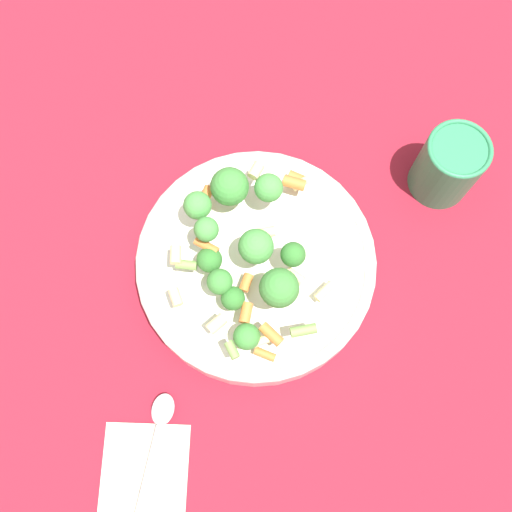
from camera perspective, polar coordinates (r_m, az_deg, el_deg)
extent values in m
plane|color=maroon|center=(0.74, 0.00, -1.44)|extent=(3.00, 3.00, 0.00)
cylinder|color=silver|center=(0.72, 0.00, -0.96)|extent=(0.28, 0.28, 0.04)
torus|color=silver|center=(0.70, 0.00, -0.46)|extent=(0.28, 0.28, 0.01)
cylinder|color=#8CB766|center=(0.69, -4.34, -0.78)|extent=(0.01, 0.01, 0.02)
sphere|color=#33722D|center=(0.67, -4.47, -0.29)|extent=(0.03, 0.03, 0.03)
cylinder|color=#8CB766|center=(0.70, 1.18, 5.84)|extent=(0.01, 0.01, 0.01)
sphere|color=#479342|center=(0.68, 1.21, 6.51)|extent=(0.03, 0.03, 0.03)
cylinder|color=#8CB766|center=(0.67, 3.46, -0.31)|extent=(0.01, 0.01, 0.01)
sphere|color=#33722D|center=(0.66, 3.55, 0.14)|extent=(0.03, 0.03, 0.03)
cylinder|color=#8CB766|center=(0.68, -5.44, 4.20)|extent=(0.01, 0.01, 0.01)
sphere|color=#479342|center=(0.67, -5.60, 4.84)|extent=(0.03, 0.03, 0.03)
cylinder|color=#8CB766|center=(0.65, 2.14, -3.61)|extent=(0.01, 0.01, 0.02)
sphere|color=#3D8438|center=(0.63, 2.23, -3.06)|extent=(0.04, 0.04, 0.04)
cylinder|color=#8CB766|center=(0.67, -4.62, 2.01)|extent=(0.01, 0.01, 0.01)
sphere|color=#479342|center=(0.65, -4.75, 2.55)|extent=(0.03, 0.03, 0.03)
cylinder|color=#8CB766|center=(0.67, -2.16, -4.39)|extent=(0.01, 0.01, 0.01)
sphere|color=#33722D|center=(0.66, -2.21, -4.06)|extent=(0.03, 0.03, 0.03)
cylinder|color=#8CB766|center=(0.67, -3.39, -2.85)|extent=(0.01, 0.01, 0.01)
sphere|color=#3D8438|center=(0.65, -3.48, -2.45)|extent=(0.03, 0.03, 0.03)
cylinder|color=#8CB766|center=(0.67, -0.87, -7.92)|extent=(0.01, 0.01, 0.01)
sphere|color=#3D8438|center=(0.65, -0.90, -7.68)|extent=(0.03, 0.03, 0.03)
cylinder|color=#8CB766|center=(0.71, -2.43, 5.67)|extent=(0.02, 0.02, 0.02)
sphere|color=#3D8438|center=(0.68, -2.53, 6.63)|extent=(0.04, 0.04, 0.04)
cylinder|color=#8CB766|center=(0.67, 0.01, 0.14)|extent=(0.01, 0.01, 0.02)
sphere|color=#479342|center=(0.65, 0.01, 0.82)|extent=(0.04, 0.04, 0.04)
cylinder|color=orange|center=(0.67, -4.73, 0.96)|extent=(0.03, 0.03, 0.01)
cylinder|color=beige|center=(0.67, -7.67, 0.11)|extent=(0.02, 0.02, 0.01)
cylinder|color=orange|center=(0.71, -4.73, 5.91)|extent=(0.02, 0.02, 0.01)
cylinder|color=orange|center=(0.71, 3.65, 6.96)|extent=(0.03, 0.02, 0.01)
cylinder|color=beige|center=(0.70, 0.00, 8.13)|extent=(0.02, 0.02, 0.01)
cylinder|color=beige|center=(0.71, 4.23, 6.89)|extent=(0.02, 0.02, 0.01)
cylinder|color=#729E4C|center=(0.65, 4.54, -7.07)|extent=(0.03, 0.01, 0.01)
cylinder|color=beige|center=(0.66, -7.66, -3.91)|extent=(0.02, 0.02, 0.01)
cylinder|color=beige|center=(0.65, -3.78, -6.46)|extent=(0.03, 0.02, 0.01)
cylinder|color=orange|center=(0.65, 1.38, -7.48)|extent=(0.03, 0.03, 0.01)
cylinder|color=orange|center=(0.67, 0.84, -9.33)|extent=(0.03, 0.02, 0.01)
cylinder|color=#729E4C|center=(0.64, -2.29, -8.94)|extent=(0.02, 0.02, 0.01)
cylinder|color=orange|center=(0.68, -0.95, -2.55)|extent=(0.02, 0.02, 0.01)
cylinder|color=orange|center=(0.65, -0.95, -5.44)|extent=(0.02, 0.03, 0.01)
cylinder|color=beige|center=(0.68, 6.54, -3.35)|extent=(0.03, 0.02, 0.01)
cylinder|color=beige|center=(0.68, 3.72, -1.92)|extent=(0.02, 0.02, 0.01)
cylinder|color=#729E4C|center=(0.67, -6.71, -0.50)|extent=(0.03, 0.02, 0.01)
cylinder|color=#729E4C|center=(0.67, 2.39, -3.09)|extent=(0.03, 0.02, 0.01)
cylinder|color=orange|center=(0.72, 3.88, 7.36)|extent=(0.03, 0.02, 0.01)
cylinder|color=beige|center=(0.69, 0.90, 2.25)|extent=(0.02, 0.01, 0.01)
cylinder|color=beige|center=(0.65, 0.12, -8.22)|extent=(0.03, 0.01, 0.01)
cylinder|color=#2D7F51|center=(0.78, 17.81, 8.13)|extent=(0.08, 0.08, 0.09)
torus|color=#2D7F51|center=(0.74, 18.88, 9.65)|extent=(0.08, 0.08, 0.01)
cube|color=beige|center=(0.73, -10.74, -21.31)|extent=(0.13, 0.17, 0.01)
cylinder|color=silver|center=(0.72, -10.89, -21.80)|extent=(0.07, 0.15, 0.01)
ellipsoid|color=silver|center=(0.72, -8.86, -14.22)|extent=(0.04, 0.04, 0.01)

